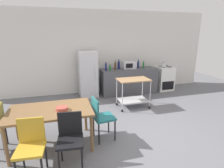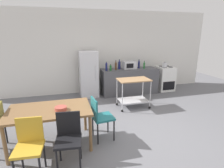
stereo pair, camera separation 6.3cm
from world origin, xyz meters
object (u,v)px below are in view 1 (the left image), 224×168
chair_black (70,137)px  chair_teal (101,116)px  microwave (129,65)px  bottle_vinegar (143,65)px  stove_oven (164,78)px  bottle_sesame_oil (106,67)px  kettle (164,65)px  bottle_hot_sauce (115,66)px  kitchen_cart (133,88)px  refrigerator (88,74)px  dining_table (51,113)px  chair_mustard (31,144)px  bottle_olive_oil (138,64)px  bottle_soy_sauce (119,65)px  fruit_bowl (62,109)px

chair_black → chair_teal: size_ratio=1.00×
microwave → bottle_vinegar: bottle_vinegar is taller
stove_oven → bottle_sesame_oil: bearing=-177.3°
chair_teal → microwave: bearing=-38.3°
kettle → bottle_sesame_oil: bearing=-179.7°
microwave → bottle_hot_sauce: bearing=-168.8°
kitchen_cart → chair_teal: bearing=-132.7°
bottle_hot_sauce → refrigerator: bearing=171.7°
microwave → dining_table: bearing=-134.1°
dining_table → chair_mustard: (-0.26, -0.69, -0.15)m
kitchen_cart → microwave: bearing=74.7°
refrigerator → bottle_vinegar: (1.97, -0.16, 0.24)m
bottle_sesame_oil → kettle: size_ratio=1.23×
bottle_olive_oil → dining_table: bearing=-137.8°
stove_oven → bottle_olive_oil: 1.21m
kitchen_cart → bottle_vinegar: size_ratio=3.35×
dining_table → bottle_vinegar: bearing=39.3°
chair_black → bottle_olive_oil: 4.26m
chair_black → bottle_soy_sauce: bearing=67.0°
fruit_bowl → bottle_hot_sauce: bearing=55.3°
kettle → bottle_olive_oil: bearing=169.9°
chair_teal → bottle_sesame_oil: (0.75, 2.53, 0.51)m
microwave → kettle: 1.33m
chair_mustard → bottle_vinegar: bearing=49.0°
kitchen_cart → bottle_sesame_oil: bottle_sesame_oil is taller
chair_mustard → kitchen_cart: size_ratio=0.98×
chair_mustard → bottle_sesame_oil: 3.77m
stove_oven → bottle_hot_sauce: 2.06m
chair_black → chair_mustard: (-0.57, -0.05, 0.00)m
chair_mustard → bottle_olive_oil: (3.21, 3.36, 0.51)m
bottle_vinegar → chair_mustard: bearing=-136.2°
refrigerator → bottle_vinegar: bearing=-4.6°
chair_mustard → bottle_hot_sauce: 4.00m
chair_black → bottle_olive_oil: bearing=58.2°
chair_black → bottle_hot_sauce: 3.66m
stove_oven → bottle_vinegar: 1.09m
bottle_soy_sauce → chair_mustard: bearing=-126.3°
chair_black → bottle_olive_oil: (2.64, 3.31, 0.51)m
refrigerator → bottle_sesame_oil: 0.66m
chair_mustard → bottle_sesame_oil: bearing=63.6°
chair_teal → bottle_hot_sauce: bearing=-30.1°
dining_table → microwave: size_ratio=3.26×
bottle_soy_sauce → bottle_vinegar: 0.89m
microwave → chair_teal: bearing=-121.2°
dining_table → bottle_soy_sauce: bottle_soy_sauce is taller
refrigerator → microwave: refrigerator is taller
chair_teal → kettle: (2.96, 2.54, 0.48)m
stove_oven → bottle_vinegar: bottle_vinegar is taller
chair_black → bottle_sesame_oil: bearing=72.9°
chair_teal → kettle: 3.93m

